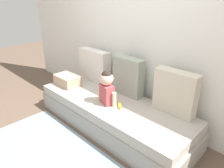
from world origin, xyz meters
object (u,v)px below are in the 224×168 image
(toddler, at_px, (107,86))
(banana, at_px, (120,105))
(throw_pillow_center, at_px, (128,76))
(folded_blanket, at_px, (68,80))
(throw_pillow_right, at_px, (175,93))
(couch, at_px, (112,114))
(throw_pillow_left, at_px, (94,66))

(toddler, bearing_deg, banana, 12.40)
(toddler, bearing_deg, throw_pillow_center, 88.08)
(toddler, relative_size, folded_blanket, 1.15)
(banana, bearing_deg, folded_blanket, -176.95)
(throw_pillow_right, distance_m, banana, 0.71)
(couch, xyz_separation_m, throw_pillow_left, (-0.73, 0.32, 0.46))
(throw_pillow_right, height_order, toddler, throw_pillow_right)
(couch, relative_size, throw_pillow_center, 4.37)
(banana, height_order, folded_blanket, folded_blanket)
(couch, xyz_separation_m, folded_blanket, (-0.90, -0.10, 0.28))
(toddler, xyz_separation_m, banana, (0.19, 0.04, -0.22))
(throw_pillow_left, distance_m, throw_pillow_right, 1.46)
(throw_pillow_center, height_order, folded_blanket, throw_pillow_center)
(couch, bearing_deg, throw_pillow_left, 156.43)
(couch, distance_m, toddler, 0.45)
(couch, distance_m, throw_pillow_left, 0.92)
(throw_pillow_left, xyz_separation_m, throw_pillow_right, (1.46, 0.00, 0.01))
(throw_pillow_center, xyz_separation_m, banana, (0.18, -0.37, -0.25))
(toddler, bearing_deg, throw_pillow_right, 28.76)
(couch, distance_m, banana, 0.29)
(throw_pillow_center, bearing_deg, throw_pillow_left, 180.00)
(toddler, xyz_separation_m, folded_blanket, (-0.88, -0.01, -0.16))
(banana, relative_size, folded_blanket, 0.42)
(throw_pillow_left, distance_m, banana, 1.01)
(toddler, distance_m, banana, 0.30)
(folded_blanket, bearing_deg, toddler, 0.97)
(throw_pillow_left, height_order, throw_pillow_center, throw_pillow_center)
(couch, xyz_separation_m, toddler, (-0.01, -0.09, 0.44))
(throw_pillow_right, bearing_deg, banana, -146.42)
(banana, bearing_deg, couch, 165.18)
(throw_pillow_center, distance_m, toddler, 0.41)
(throw_pillow_left, distance_m, toddler, 0.82)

